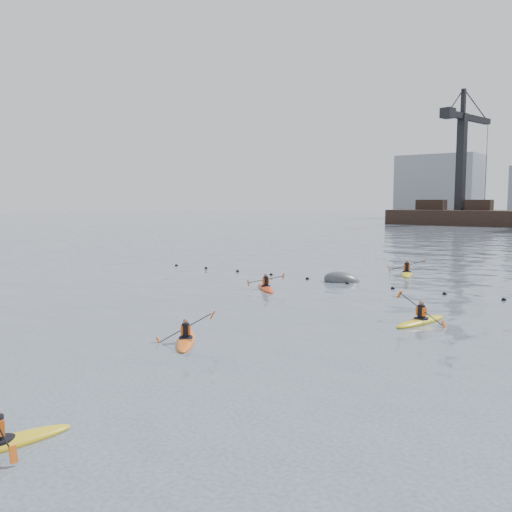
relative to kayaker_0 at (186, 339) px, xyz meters
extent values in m
plane|color=#3E4B5A|center=(0.15, -6.56, -0.09)|extent=(400.00, 400.00, 0.00)
sphere|color=black|center=(-16.85, 15.94, -0.06)|extent=(0.24, 0.24, 0.24)
sphere|color=black|center=(-13.85, 16.10, -0.06)|extent=(0.24, 0.24, 0.24)
sphere|color=black|center=(-10.85, 16.19, -0.06)|extent=(0.24, 0.24, 0.24)
sphere|color=black|center=(-7.85, 16.16, -0.06)|extent=(0.24, 0.24, 0.24)
sphere|color=black|center=(-4.85, 16.03, -0.06)|extent=(0.24, 0.24, 0.24)
sphere|color=black|center=(-1.85, 15.86, -0.06)|extent=(0.24, 0.24, 0.24)
sphere|color=black|center=(1.15, 15.72, -0.06)|extent=(0.24, 0.24, 0.24)
sphere|color=black|center=(4.15, 15.70, -0.06)|extent=(0.24, 0.24, 0.24)
sphere|color=black|center=(7.15, 15.78, -0.06)|extent=(0.24, 0.24, 0.24)
cube|color=black|center=(-27.85, 103.44, 4.11)|extent=(6.00, 3.00, 2.20)
cube|color=black|center=(-17.85, 103.44, 4.11)|extent=(5.00, 3.00, 2.20)
cube|color=black|center=(-21.85, 103.44, 13.01)|extent=(1.85, 1.85, 20.00)
cube|color=black|center=(-21.39, 106.10, 22.41)|extent=(4.31, 17.93, 1.20)
cube|color=black|center=(-22.95, 97.24, 22.41)|extent=(2.62, 2.94, 2.00)
cube|color=black|center=(-21.85, 103.44, 25.51)|extent=(0.93, 0.93, 5.00)
cube|color=gray|center=(-39.85, 143.44, 8.91)|extent=(22.00, 14.00, 18.00)
ellipsoid|color=orange|center=(0.00, 0.00, -0.06)|extent=(2.44, 2.74, 0.31)
cylinder|color=black|center=(0.00, 0.00, 0.07)|extent=(0.81, 0.81, 0.06)
cylinder|color=black|center=(0.00, 0.00, 0.34)|extent=(0.29, 0.29, 0.50)
cube|color=#F0580D|center=(0.00, 0.00, 0.36)|extent=(0.40, 0.38, 0.33)
sphere|color=#8C6651|center=(0.00, 0.00, 0.67)|extent=(0.20, 0.20, 0.20)
cylinder|color=black|center=(0.00, 0.00, 0.43)|extent=(1.45, 1.22, 1.05)
cube|color=#D85914|center=(-0.75, -0.63, -0.04)|extent=(0.24, 0.23, 0.31)
cube|color=#D85914|center=(0.75, 0.63, 0.91)|extent=(0.24, 0.23, 0.31)
cube|color=#D85914|center=(3.88, -8.60, 0.13)|extent=(0.17, 0.16, 0.33)
ellipsoid|color=red|center=(-4.72, 11.28, -0.05)|extent=(2.83, 2.67, 0.32)
cylinder|color=black|center=(-4.72, 11.28, 0.08)|extent=(0.86, 0.86, 0.06)
cylinder|color=black|center=(-4.72, 11.28, 0.36)|extent=(0.30, 0.30, 0.53)
cube|color=#F0580D|center=(-4.72, 11.28, 0.38)|extent=(0.41, 0.42, 0.34)
sphere|color=#8C6651|center=(-4.72, 11.28, 0.72)|extent=(0.21, 0.21, 0.21)
cylinder|color=black|center=(-4.72, 11.28, 0.46)|extent=(1.52, 1.65, 0.40)
cube|color=#D85914|center=(-5.42, 10.52, 0.30)|extent=(0.18, 0.17, 0.35)
cube|color=#D85914|center=(-4.02, 12.04, 0.63)|extent=(0.18, 0.17, 0.35)
ellipsoid|color=gold|center=(5.63, 8.22, -0.05)|extent=(1.35, 3.43, 0.34)
cylinder|color=black|center=(5.63, 8.22, 0.09)|extent=(0.75, 0.75, 0.06)
cylinder|color=black|center=(5.63, 8.22, 0.38)|extent=(0.32, 0.32, 0.55)
cube|color=#F0580D|center=(5.63, 8.22, 0.40)|extent=(0.42, 0.30, 0.36)
sphere|color=#8C6651|center=(5.63, 8.22, 0.75)|extent=(0.22, 0.22, 0.22)
cylinder|color=black|center=(5.63, 8.22, 0.48)|extent=(2.04, 0.46, 1.10)
cube|color=#D85914|center=(4.57, 8.44, 0.98)|extent=(0.24, 0.19, 0.34)
cube|color=#D85914|center=(6.68, 8.00, -0.01)|extent=(0.24, 0.19, 0.34)
ellipsoid|color=gold|center=(-0.62, 22.21, -0.05)|extent=(2.02, 3.66, 0.36)
cylinder|color=black|center=(-0.62, 22.21, 0.10)|extent=(0.89, 0.89, 0.07)
cylinder|color=black|center=(-0.62, 22.21, 0.42)|extent=(0.34, 0.34, 0.59)
cube|color=#F0580D|center=(-0.62, 22.21, 0.44)|extent=(0.47, 0.38, 0.39)
sphere|color=#8C6651|center=(-0.62, 22.21, 0.82)|extent=(0.24, 0.24, 0.24)
cylinder|color=black|center=(-0.62, 22.21, 0.53)|extent=(2.25, 0.92, 0.79)
cube|color=#D85914|center=(-1.71, 21.78, 0.18)|extent=(0.22, 0.21, 0.39)
cube|color=#D85914|center=(0.46, 22.64, 0.88)|extent=(0.22, 0.21, 0.39)
ellipsoid|color=#393B3E|center=(-2.60, 16.59, -0.09)|extent=(2.90, 2.79, 1.68)
camera|label=1|loc=(13.67, -13.69, 5.01)|focal=38.00mm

